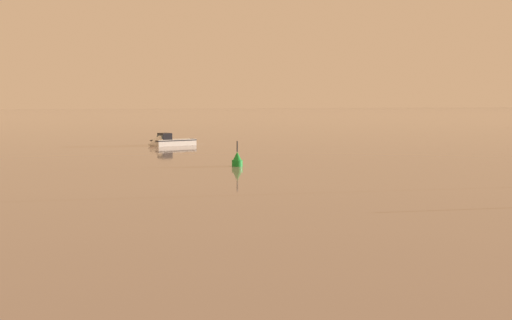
{
  "coord_description": "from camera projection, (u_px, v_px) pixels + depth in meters",
  "views": [
    {
      "loc": [
        -51.58,
        -25.31,
        5.52
      ],
      "look_at": [
        -34.81,
        27.92,
        0.24
      ],
      "focal_mm": 44.36,
      "sensor_mm": 36.0,
      "label": 1
    }
  ],
  "objects": [
    {
      "name": "channel_buoy",
      "position": [
        237.0,
        161.0,
        53.01
      ],
      "size": [
        0.9,
        0.9,
        2.3
      ],
      "color": "#198C2D",
      "rests_on": "ground"
    },
    {
      "name": "motorboat_moored_2",
      "position": [
        167.0,
        143.0,
        77.2
      ],
      "size": [
        6.43,
        3.81,
        2.31
      ],
      "rotation": [
        0.0,
        0.0,
        3.44
      ],
      "color": "white",
      "rests_on": "ground"
    }
  ]
}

